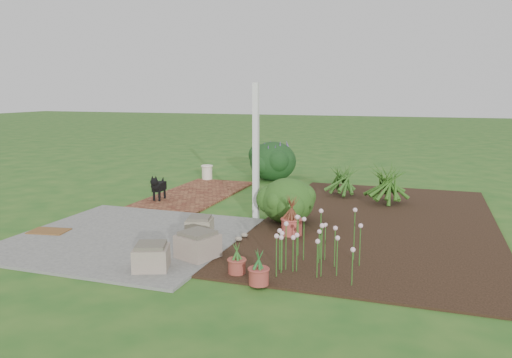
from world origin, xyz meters
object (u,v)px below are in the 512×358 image
(cream_ceramic_urn, at_px, (207,172))
(evergreen_shrub, at_px, (288,199))
(stone_trough_near, at_px, (151,258))
(black_dog, at_px, (158,186))

(cream_ceramic_urn, xyz_separation_m, evergreen_shrub, (3.17, -3.48, 0.22))
(stone_trough_near, height_order, cream_ceramic_urn, cream_ceramic_urn)
(black_dog, xyz_separation_m, evergreen_shrub, (3.09, -0.79, 0.09))
(black_dog, bearing_deg, cream_ceramic_urn, 85.51)
(cream_ceramic_urn, relative_size, evergreen_shrub, 0.38)
(cream_ceramic_urn, bearing_deg, stone_trough_near, -71.69)
(evergreen_shrub, bearing_deg, stone_trough_near, -109.51)
(stone_trough_near, relative_size, cream_ceramic_urn, 1.22)
(stone_trough_near, xyz_separation_m, black_dog, (-2.04, 3.73, 0.16))
(cream_ceramic_urn, bearing_deg, black_dog, -88.20)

